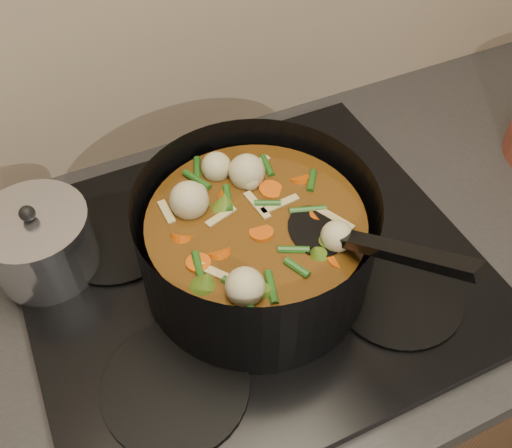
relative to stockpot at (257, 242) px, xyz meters
name	(u,v)px	position (x,y,z in m)	size (l,w,h in m)	color
counter	(253,402)	(0.00, 0.02, -0.54)	(2.64, 0.64, 0.91)	brown
stovetop	(251,268)	(0.00, 0.02, -0.08)	(0.62, 0.54, 0.03)	black
stockpot	(257,242)	(0.00, 0.00, 0.00)	(0.34, 0.41, 0.23)	black
saucepan	(40,243)	(-0.26, 0.14, -0.02)	(0.15, 0.15, 0.12)	silver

